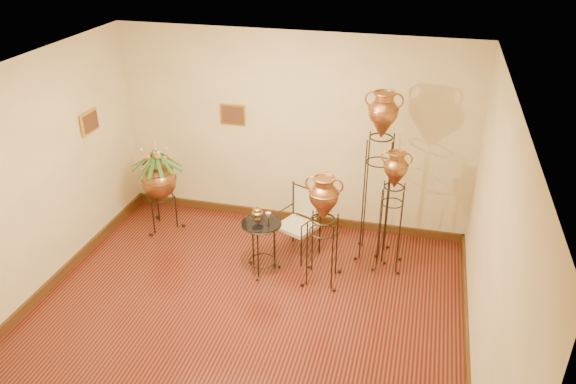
% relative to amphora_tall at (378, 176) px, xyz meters
% --- Properties ---
extents(ground, '(5.00, 5.00, 0.00)m').
position_rel_amphora_tall_xyz_m(ground, '(-1.28, -1.87, -1.17)').
color(ground, maroon).
rests_on(ground, ground).
extents(room_shell, '(5.02, 5.02, 2.81)m').
position_rel_amphora_tall_xyz_m(room_shell, '(-1.28, -1.86, 0.56)').
color(room_shell, '#FBE0A2').
rests_on(room_shell, ground).
extents(amphora_tall, '(0.55, 0.55, 2.30)m').
position_rel_amphora_tall_xyz_m(amphora_tall, '(0.00, 0.00, 0.00)').
color(amphora_tall, '#2C2516').
rests_on(amphora_tall, ground).
extents(amphora_mid, '(0.49, 0.49, 1.64)m').
position_rel_amphora_tall_xyz_m(amphora_mid, '(0.22, -0.22, -0.34)').
color(amphora_mid, '#2C2516').
rests_on(amphora_mid, ground).
extents(amphora_short, '(0.48, 0.48, 1.47)m').
position_rel_amphora_tall_xyz_m(amphora_short, '(-0.55, -0.74, -0.44)').
color(amphora_short, '#2C2516').
rests_on(amphora_short, ground).
extents(planter_urn, '(0.93, 0.93, 1.44)m').
position_rel_amphora_tall_xyz_m(planter_urn, '(-3.04, -0.05, -0.37)').
color(planter_urn, '#2C2516').
rests_on(planter_urn, ground).
extents(armchair, '(0.67, 0.65, 0.93)m').
position_rel_amphora_tall_xyz_m(armchair, '(-0.99, -0.25, -0.71)').
color(armchair, '#2C2516').
rests_on(armchair, ground).
extents(side_table, '(0.61, 0.61, 0.91)m').
position_rel_amphora_tall_xyz_m(side_table, '(-1.33, -0.74, -0.80)').
color(side_table, '#2C2516').
rests_on(side_table, ground).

